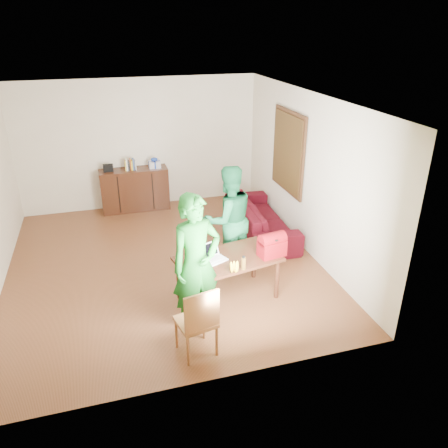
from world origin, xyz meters
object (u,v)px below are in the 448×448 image
object	(u,v)px
table	(228,263)
red_bag	(272,247)
chair	(197,334)
person_near	(196,264)
laptop	(215,258)
bottle	(244,263)
sofa	(261,218)
person_far	(228,219)

from	to	relation	value
table	red_bag	world-z (taller)	red_bag
chair	person_near	size ratio (longest dim) A/B	0.51
person_near	laptop	world-z (taller)	person_near
bottle	red_bag	distance (m)	0.56
table	red_bag	distance (m)	0.66
bottle	sofa	size ratio (longest dim) A/B	0.09
bottle	red_bag	size ratio (longest dim) A/B	0.53
table	laptop	bearing A→B (deg)	176.51
laptop	sofa	bearing A→B (deg)	30.36
bottle	person_far	bearing A→B (deg)	83.04
sofa	person_far	bearing A→B (deg)	140.57
person_near	chair	bearing A→B (deg)	-119.77
person_near	bottle	xyz separation A→B (m)	(0.67, 0.12, -0.16)
laptop	sofa	size ratio (longest dim) A/B	0.17
laptop	bottle	world-z (taller)	laptop
chair	table	bearing A→B (deg)	43.88
person_near	red_bag	xyz separation A→B (m)	(1.18, 0.37, -0.12)
chair	sofa	distance (m)	3.47
person_far	red_bag	size ratio (longest dim) A/B	4.65
laptop	red_bag	size ratio (longest dim) A/B	0.97
chair	person_far	size ratio (longest dim) A/B	0.55
table	sofa	size ratio (longest dim) A/B	0.71
person_far	sofa	world-z (taller)	person_far
table	sofa	xyz separation A→B (m)	(1.21, 1.88, -0.27)
chair	bottle	size ratio (longest dim) A/B	4.83
table	chair	world-z (taller)	chair
table	person_far	world-z (taller)	person_far
laptop	table	bearing A→B (deg)	-15.68
person_near	bottle	size ratio (longest dim) A/B	9.39
laptop	person_near	bearing A→B (deg)	-152.60
red_bag	sofa	xyz separation A→B (m)	(0.59, 1.99, -0.49)
laptop	person_far	bearing A→B (deg)	38.89
laptop	bottle	distance (m)	0.45
table	person_far	distance (m)	0.91
laptop	sofa	world-z (taller)	laptop
person_near	table	bearing A→B (deg)	24.62
bottle	chair	bearing A→B (deg)	-140.79
laptop	chair	bearing A→B (deg)	-140.33
person_near	person_far	world-z (taller)	person_near
sofa	person_near	bearing A→B (deg)	145.71
person_near	bottle	distance (m)	0.70
laptop	sofa	distance (m)	2.40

